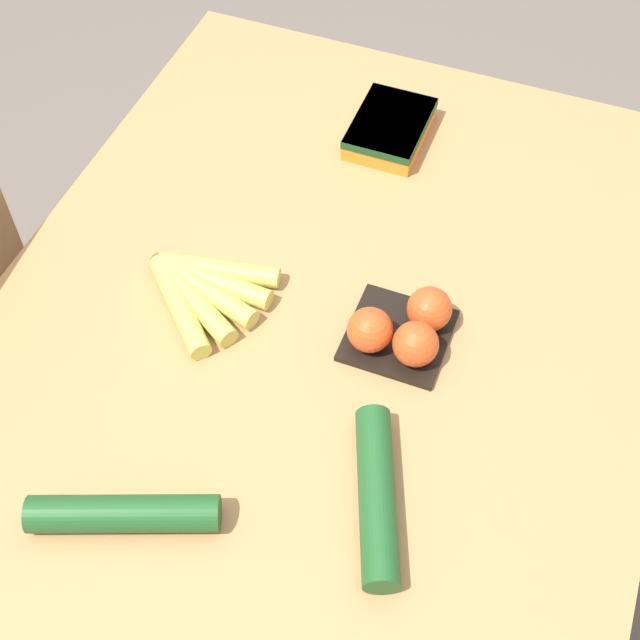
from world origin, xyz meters
TOP-DOWN VIEW (x-y plane):
  - ground_plane at (0.00, 0.00)m, footprint 12.00×12.00m
  - dining_table at (0.00, 0.00)m, footprint 1.33×1.00m
  - banana_bunch at (0.00, 0.19)m, footprint 0.19×0.20m
  - tomato_pack at (0.02, -0.12)m, footprint 0.15×0.15m
  - carrot_bag at (0.44, 0.04)m, footprint 0.17×0.12m
  - cucumber_near at (-0.23, -0.17)m, footprint 0.24×0.13m
  - cucumber_far at (-0.37, 0.12)m, footprint 0.13×0.24m

SIDE VIEW (x-z plane):
  - ground_plane at x=0.00m, z-range 0.00..0.00m
  - dining_table at x=0.00m, z-range 0.28..1.02m
  - banana_bunch at x=0.00m, z-range 0.74..0.77m
  - cucumber_near at x=-0.23m, z-range 0.74..0.79m
  - cucumber_far at x=-0.37m, z-range 0.74..0.79m
  - carrot_bag at x=0.44m, z-range 0.74..0.78m
  - tomato_pack at x=0.02m, z-range 0.74..0.81m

